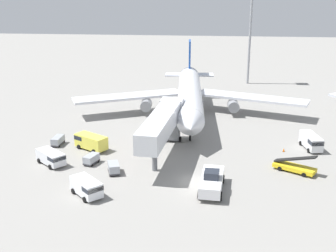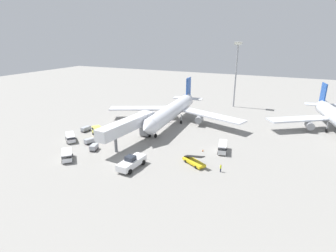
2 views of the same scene
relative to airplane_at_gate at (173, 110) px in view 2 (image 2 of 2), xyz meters
name	(u,v)px [view 2 (image 2 of 2)]	position (x,y,z in m)	size (l,w,h in m)	color
ground_plane	(130,161)	(2.19, -28.28, -4.19)	(300.00, 300.00, 0.00)	gray
airplane_at_gate	(173,110)	(0.00, 0.00, 0.00)	(44.04, 40.14, 11.99)	silver
jet_bridge	(130,125)	(-2.86, -19.91, 0.79)	(5.16, 19.03, 6.72)	silver
pushback_tug	(132,162)	(4.19, -30.79, -2.91)	(3.28, 7.38, 2.78)	white
belt_loader_truck	(194,161)	(15.20, -24.00, -3.45)	(5.72, 4.47, 2.83)	yellow
service_van_rear_left	(98,131)	(-14.04, -18.39, -2.92)	(5.50, 4.53, 2.22)	#E5DB4C
service_van_mid_right	(70,137)	(-17.94, -24.69, -3.09)	(4.97, 4.66, 1.90)	silver
service_van_far_center	(67,155)	(-10.51, -33.48, -3.02)	(4.64, 4.69, 2.03)	white
service_van_far_right	(223,147)	(19.11, -15.23, -2.93)	(2.77, 5.39, 2.20)	silver
baggage_cart_mid_left	(94,147)	(-8.73, -26.77, -3.41)	(2.07, 2.78, 1.40)	#38383D
baggage_cart_mid_center	(89,141)	(-12.47, -23.93, -3.45)	(2.00, 2.76, 1.32)	#38383D
baggage_cart_rear_right	(86,129)	(-19.54, -17.14, -3.44)	(1.41, 2.86, 1.34)	#38383D
ground_crew_worker_foreground	(221,168)	(21.08, -24.86, -3.30)	(0.43, 0.43, 1.68)	#1E2333
safety_cone_alpha	(203,150)	(14.89, -16.71, -3.92)	(0.36, 0.36, 0.55)	black
apron_light_mast	(237,62)	(12.76, 28.64, 12.52)	(2.40, 2.40, 23.80)	#93969B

